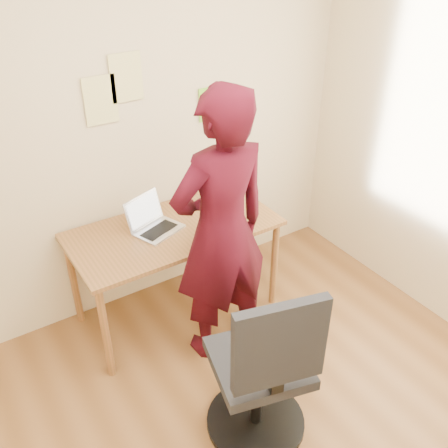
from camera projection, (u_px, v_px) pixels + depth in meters
room at (293, 266)px, 1.98m from camera, size 3.58×3.58×2.78m
desk at (174, 238)px, 3.41m from camera, size 1.40×0.70×0.74m
laptop at (153, 223)px, 3.32m from camera, size 0.38×0.36×0.22m
paper_sheet at (219, 220)px, 3.43m from camera, size 0.26×0.31×0.00m
phone at (211, 234)px, 3.28m from camera, size 0.11×0.13×0.01m
wall_note_left at (101, 100)px, 3.05m from camera, size 0.21×0.00×0.30m
wall_note_mid at (126, 77)px, 3.08m from camera, size 0.21×0.00×0.30m
wall_note_right at (210, 104)px, 3.50m from camera, size 0.18×0.00×0.24m
office_chair at (263, 377)px, 2.62m from camera, size 0.59×0.60×1.10m
person at (221, 232)px, 3.00m from camera, size 0.67×0.45×1.82m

